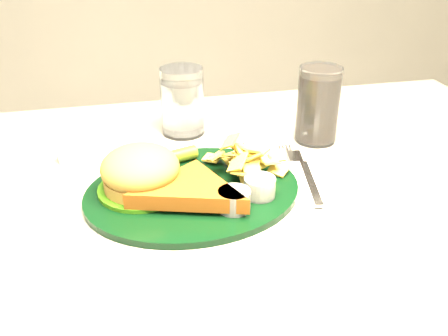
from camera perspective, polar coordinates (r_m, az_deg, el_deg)
The scene contains 6 objects.
dinner_plate at distance 0.70m, azimuth -3.62°, elevation -0.53°, with size 0.31×0.26×0.07m, color black, non-canonical shape.
water_glass at distance 0.89m, azimuth -4.77°, elevation 7.59°, with size 0.08×0.08×0.12m, color silver.
cola_glass at distance 0.87m, azimuth 10.69°, elevation 7.10°, with size 0.07×0.07×0.13m, color black.
fork_napkin at distance 0.75m, azimuth 9.60°, elevation -1.28°, with size 0.13×0.17×0.01m, color white, non-canonical shape.
ramekin at distance 0.84m, azimuth -17.26°, elevation 1.45°, with size 0.04×0.04×0.02m, color silver.
wrapped_straw at distance 0.86m, azimuth -2.33°, elevation 2.84°, with size 0.18×0.06×0.01m, color silver, non-canonical shape.
Camera 1 is at (-0.14, -0.60, 1.12)m, focal length 40.00 mm.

